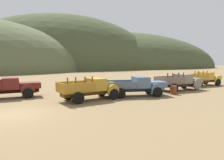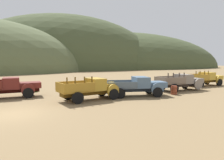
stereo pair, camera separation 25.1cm
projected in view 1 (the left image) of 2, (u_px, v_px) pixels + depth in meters
name	position (u px, v px, depth m)	size (l,w,h in m)	color
ground_plane	(14.00, 115.00, 12.73)	(300.00, 300.00, 0.00)	olive
hill_far_left	(65.00, 69.00, 90.30)	(89.80, 52.16, 47.86)	#424C2D
hill_center	(127.00, 68.00, 107.46)	(111.22, 56.03, 36.89)	#424C2D
truck_oxblood	(9.00, 87.00, 18.58)	(6.46, 2.72, 2.16)	black
truck_mustard	(95.00, 88.00, 17.87)	(5.89, 3.28, 2.16)	#593D12
truck_chalk_blue	(140.00, 86.00, 19.74)	(6.23, 3.34, 1.89)	#262D39
truck_primer_gray	(182.00, 82.00, 23.69)	(5.78, 2.63, 2.16)	#3D322D
truck_faded_yellow	(205.00, 78.00, 28.32)	(6.06, 2.66, 2.16)	brown
oil_drum_by_truck	(174.00, 90.00, 20.59)	(0.66, 0.66, 0.90)	brown
bush_between_trucks	(72.00, 94.00, 19.87)	(0.74, 0.72, 0.61)	#4C8438
bush_back_edge	(33.00, 90.00, 22.31)	(0.98, 1.05, 1.00)	#3D702D
bush_lone_scrub	(133.00, 86.00, 26.72)	(0.69, 0.75, 0.60)	#4C8438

